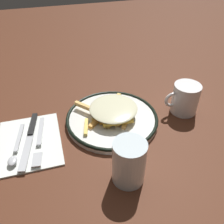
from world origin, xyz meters
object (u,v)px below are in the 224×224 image
(fork, at_px, (40,141))
(water_glass, at_px, (129,162))
(knife, at_px, (30,134))
(spoon, at_px, (15,151))
(fries_heap, at_px, (112,110))
(napkin, at_px, (30,141))
(plate, at_px, (112,118))
(coffee_mug, at_px, (185,99))

(fork, bearing_deg, water_glass, 138.70)
(knife, bearing_deg, water_glass, 137.12)
(fork, height_order, spoon, spoon)
(water_glass, bearing_deg, fork, -41.30)
(fork, height_order, knife, knife)
(fries_heap, xyz_separation_m, fork, (0.21, 0.04, -0.02))
(fries_heap, xyz_separation_m, napkin, (0.24, 0.03, -0.03))
(plate, distance_m, fries_heap, 0.03)
(plate, distance_m, coffee_mug, 0.23)
(plate, bearing_deg, knife, 1.72)
(fries_heap, relative_size, spoon, 1.31)
(plate, relative_size, fries_heap, 1.35)
(knife, bearing_deg, fork, 126.64)
(fries_heap, distance_m, knife, 0.23)
(knife, xyz_separation_m, spoon, (0.04, 0.05, 0.00))
(knife, bearing_deg, plate, -178.28)
(napkin, relative_size, coffee_mug, 1.90)
(plate, bearing_deg, water_glass, 84.39)
(plate, height_order, coffee_mug, coffee_mug)
(fries_heap, bearing_deg, plate, 87.06)
(plate, relative_size, knife, 1.29)
(knife, bearing_deg, coffee_mug, 179.32)
(plate, bearing_deg, fries_heap, -92.94)
(spoon, bearing_deg, napkin, -134.47)
(napkin, relative_size, knife, 0.98)
(knife, relative_size, water_glass, 1.92)
(plate, xyz_separation_m, fork, (0.21, 0.04, 0.00))
(napkin, xyz_separation_m, fork, (-0.03, 0.01, 0.01))
(water_glass, xyz_separation_m, coffee_mug, (-0.24, -0.19, -0.01))
(plate, relative_size, water_glass, 2.47)
(water_glass, bearing_deg, spoon, -29.98)
(fries_heap, xyz_separation_m, knife, (0.23, 0.01, -0.02))
(water_glass, distance_m, coffee_mug, 0.31)
(fries_heap, relative_size, water_glass, 1.83)
(fork, bearing_deg, knife, -53.36)
(fries_heap, bearing_deg, napkin, 7.55)
(fork, distance_m, water_glass, 0.26)
(fork, xyz_separation_m, knife, (0.02, -0.03, 0.00))
(plate, xyz_separation_m, knife, (0.23, 0.01, 0.00))
(fries_heap, height_order, water_glass, water_glass)
(napkin, xyz_separation_m, water_glass, (-0.22, 0.18, 0.05))
(spoon, bearing_deg, fries_heap, -166.30)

